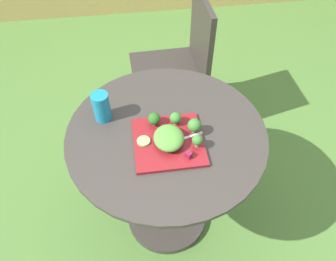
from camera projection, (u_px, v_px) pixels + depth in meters
ground_plane at (167, 216)px, 1.90m from camera, size 12.00×12.00×0.00m
patio_table at (167, 173)px, 1.57m from camera, size 0.82×0.82×0.74m
patio_chair at (182, 59)px, 2.02m from camera, size 0.45×0.45×0.90m
salad_plate at (170, 142)px, 1.30m from camera, size 0.27×0.27×0.01m
drinking_glass at (102, 108)px, 1.35m from camera, size 0.07×0.07×0.13m
fork at (181, 139)px, 1.29m from camera, size 0.15×0.06×0.00m
lettuce_mound at (170, 138)px, 1.27m from camera, size 0.12×0.13×0.06m
broccoli_floret_0 at (154, 119)px, 1.33m from camera, size 0.05×0.05×0.06m
broccoli_floret_1 at (194, 126)px, 1.30m from camera, size 0.05×0.05×0.06m
broccoli_floret_2 at (176, 118)px, 1.33m from camera, size 0.05×0.05×0.06m
broccoli_floret_3 at (197, 140)px, 1.25m from camera, size 0.04×0.04×0.06m
cucumber_slice_0 at (144, 141)px, 1.29m from camera, size 0.05×0.05×0.01m
beet_chunk_0 at (188, 155)px, 1.23m from camera, size 0.03×0.03×0.02m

